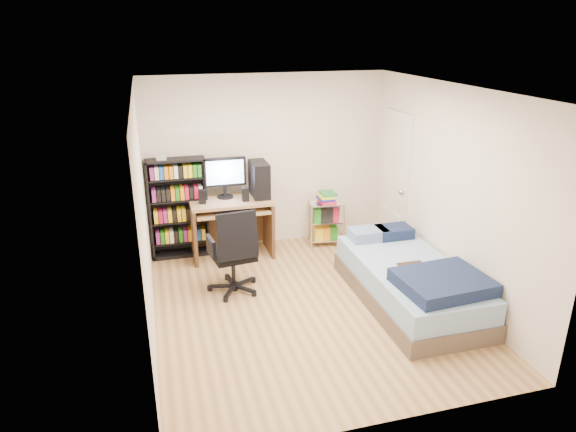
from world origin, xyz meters
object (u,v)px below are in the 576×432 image
object	(u,v)px
office_chair	(234,266)
bed	(411,281)
computer_desk	(238,203)
media_shelf	(178,207)

from	to	relation	value
office_chair	bed	distance (m)	2.12
computer_desk	office_chair	size ratio (longest dim) A/B	1.29
computer_desk	bed	bearing A→B (deg)	-48.97
media_shelf	computer_desk	bearing A→B (deg)	-9.34
media_shelf	office_chair	size ratio (longest dim) A/B	1.35
office_chair	bed	size ratio (longest dim) A/B	0.51
media_shelf	bed	xyz separation A→B (m)	(2.52, -2.08, -0.46)
office_chair	bed	world-z (taller)	office_chair
office_chair	computer_desk	bearing A→B (deg)	69.58
media_shelf	office_chair	bearing A→B (deg)	-66.52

